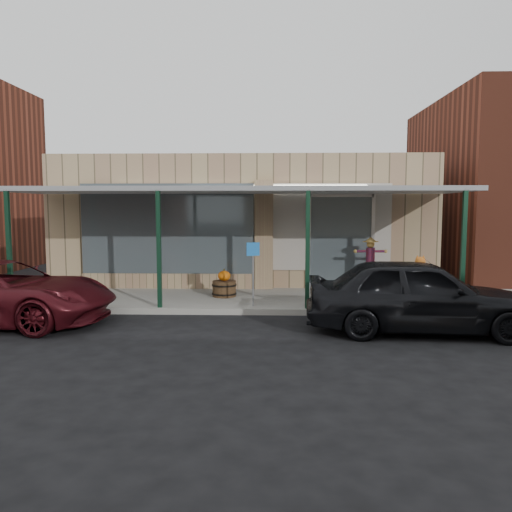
{
  "coord_description": "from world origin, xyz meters",
  "views": [
    {
      "loc": [
        0.94,
        -9.82,
        2.6
      ],
      "look_at": [
        0.54,
        2.6,
        1.38
      ],
      "focal_mm": 35.0,
      "sensor_mm": 36.0,
      "label": 1
    }
  ],
  "objects_px": {
    "parked_sedan": "(419,295)",
    "barrel_pumpkin": "(224,287)",
    "barrel_scarecrow": "(370,274)",
    "handicap_sign": "(253,265)"
  },
  "relations": [
    {
      "from": "barrel_scarecrow",
      "to": "handicap_sign",
      "type": "bearing_deg",
      "value": -137.58
    },
    {
      "from": "barrel_scarecrow",
      "to": "barrel_pumpkin",
      "type": "xyz_separation_m",
      "value": [
        -4.13,
        -0.81,
        -0.27
      ]
    },
    {
      "from": "barrel_pumpkin",
      "to": "parked_sedan",
      "type": "relative_size",
      "value": 0.16
    },
    {
      "from": "barrel_scarecrow",
      "to": "barrel_pumpkin",
      "type": "distance_m",
      "value": 4.22
    },
    {
      "from": "barrel_scarecrow",
      "to": "handicap_sign",
      "type": "height_order",
      "value": "barrel_scarecrow"
    },
    {
      "from": "barrel_scarecrow",
      "to": "handicap_sign",
      "type": "distance_m",
      "value": 3.93
    },
    {
      "from": "parked_sedan",
      "to": "barrel_pumpkin",
      "type": "bearing_deg",
      "value": 57.69
    },
    {
      "from": "barrel_scarecrow",
      "to": "handicap_sign",
      "type": "xyz_separation_m",
      "value": [
        -3.29,
        -2.1,
        0.48
      ]
    },
    {
      "from": "handicap_sign",
      "to": "parked_sedan",
      "type": "xyz_separation_m",
      "value": [
        3.51,
        -1.91,
        -0.38
      ]
    },
    {
      "from": "handicap_sign",
      "to": "parked_sedan",
      "type": "distance_m",
      "value": 4.01
    }
  ]
}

